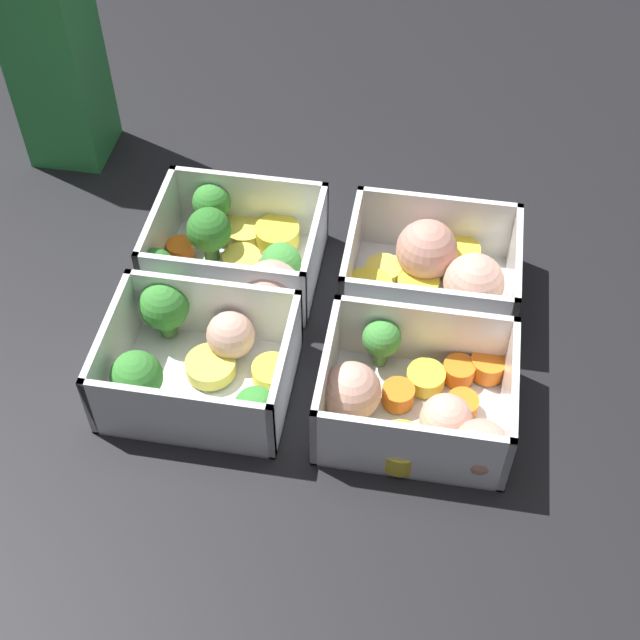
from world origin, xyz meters
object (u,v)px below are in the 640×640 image
container_near_left (196,359)px  container_near_right (416,402)px  container_far_left (238,256)px  juice_carton (55,59)px  container_far_right (437,272)px

container_near_left → container_near_right: size_ratio=0.94×
container_far_left → juice_carton: (-0.19, 0.14, 0.07)m
container_near_left → container_far_left: same height
container_near_right → container_far_left: bearing=142.8°
container_near_left → container_far_right: 0.20m
container_near_left → container_far_right: (0.16, 0.12, -0.00)m
container_far_left → container_far_right: size_ratio=1.03×
container_near_right → juice_carton: size_ratio=0.71×
container_near_right → juice_carton: (-0.34, 0.26, 0.07)m
container_far_right → container_near_left: bearing=-144.4°
container_near_left → container_far_left: size_ratio=0.94×
container_near_left → juice_carton: size_ratio=0.67×
container_near_right → juice_carton: juice_carton is taller
container_far_right → container_near_right: bearing=-91.8°
container_far_left → juice_carton: bearing=143.5°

